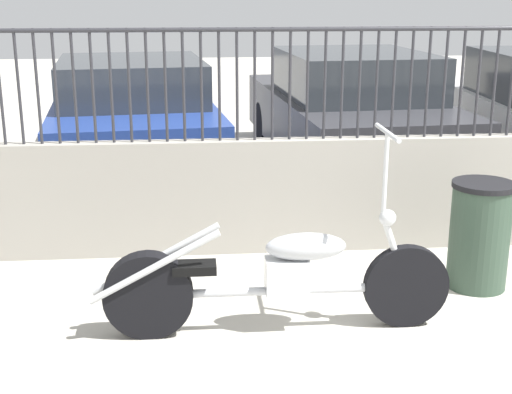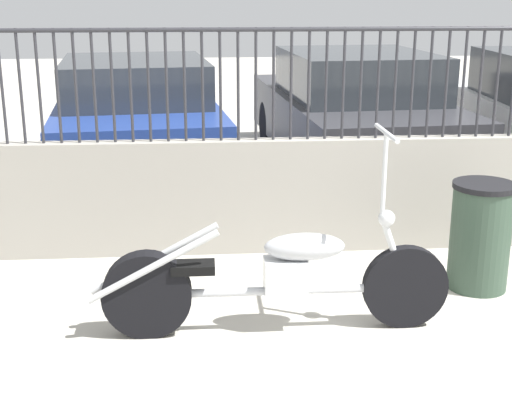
{
  "view_description": "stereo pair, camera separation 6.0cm",
  "coord_description": "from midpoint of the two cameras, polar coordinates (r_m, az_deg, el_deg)",
  "views": [
    {
      "loc": [
        -1.79,
        -3.52,
        2.18
      ],
      "look_at": [
        -1.35,
        1.5,
        0.7
      ],
      "focal_mm": 50.0,
      "sensor_mm": 36.0,
      "label": 1
    },
    {
      "loc": [
        -1.73,
        -3.52,
        2.18
      ],
      "look_at": [
        -1.35,
        1.5,
        0.7
      ],
      "focal_mm": 50.0,
      "sensor_mm": 36.0,
      "label": 2
    }
  ],
  "objects": [
    {
      "name": "ground_plane",
      "position": [
        4.5,
        19.93,
        -13.67
      ],
      "size": [
        40.0,
        40.0,
        0.0
      ],
      "primitive_type": "plane",
      "color": "#B7B2A5"
    },
    {
      "name": "low_wall",
      "position": [
        6.27,
        12.15,
        0.33
      ],
      "size": [
        8.48,
        0.18,
        0.97
      ],
      "color": "#9E998E",
      "rests_on": "ground_plane"
    },
    {
      "name": "fence_railing",
      "position": [
        6.07,
        12.75,
        9.95
      ],
      "size": [
        8.48,
        0.04,
        0.91
      ],
      "color": "#2D2D33",
      "rests_on": "low_wall"
    },
    {
      "name": "motorcycle_silver",
      "position": [
        4.64,
        0.76,
        -6.57
      ],
      "size": [
        2.35,
        0.52,
        1.34
      ],
      "rotation": [
        0.0,
        0.0,
        -0.0
      ],
      "color": "black",
      "rests_on": "ground_plane"
    },
    {
      "name": "trash_bin",
      "position": [
        5.56,
        17.8,
        -2.97
      ],
      "size": [
        0.46,
        0.46,
        0.82
      ],
      "color": "#334738",
      "rests_on": "ground_plane"
    },
    {
      "name": "car_blue",
      "position": [
        8.88,
        -9.36,
        6.53
      ],
      "size": [
        2.28,
        4.37,
        1.38
      ],
      "rotation": [
        0.0,
        0.0,
        1.68
      ],
      "color": "black",
      "rests_on": "ground_plane"
    },
    {
      "name": "car_dark_grey",
      "position": [
        8.9,
        7.9,
        6.83
      ],
      "size": [
        2.1,
        4.46,
        1.46
      ],
      "rotation": [
        0.0,
        0.0,
        1.64
      ],
      "color": "black",
      "rests_on": "ground_plane"
    }
  ]
}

